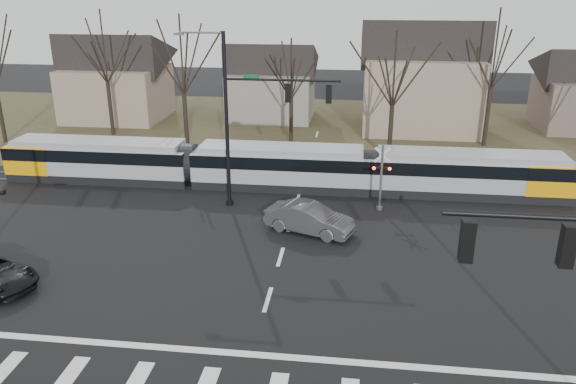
# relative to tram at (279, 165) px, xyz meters

# --- Properties ---
(ground) EXTENTS (140.00, 140.00, 0.00)m
(ground) POSITION_rel_tram_xyz_m (1.48, -16.00, -1.52)
(ground) COLOR black
(grass_verge) EXTENTS (140.00, 28.00, 0.01)m
(grass_verge) POSITION_rel_tram_xyz_m (1.48, 16.00, -1.51)
(grass_verge) COLOR #38331E
(grass_verge) RESTS_ON ground
(stop_line) EXTENTS (28.00, 0.35, 0.01)m
(stop_line) POSITION_rel_tram_xyz_m (1.48, -17.80, -1.51)
(stop_line) COLOR silver
(stop_line) RESTS_ON ground
(lane_dashes) EXTENTS (0.18, 30.00, 0.01)m
(lane_dashes) POSITION_rel_tram_xyz_m (1.48, -0.00, -1.51)
(lane_dashes) COLOR silver
(lane_dashes) RESTS_ON ground
(rail_pair) EXTENTS (90.00, 1.52, 0.06)m
(rail_pair) POSITION_rel_tram_xyz_m (1.48, -0.20, -1.49)
(rail_pair) COLOR #59595E
(rail_pair) RESTS_ON ground
(tram) EXTENTS (36.72, 2.73, 2.78)m
(tram) POSITION_rel_tram_xyz_m (0.00, 0.00, 0.00)
(tram) COLOR gray
(tram) RESTS_ON ground
(sedan) EXTENTS (4.76, 5.87, 1.58)m
(sedan) POSITION_rel_tram_xyz_m (2.62, -6.88, -0.73)
(sedan) COLOR #3E3E44
(sedan) RESTS_ON ground
(signal_pole_far) EXTENTS (9.28, 0.44, 10.20)m
(signal_pole_far) POSITION_rel_tram_xyz_m (-0.93, -3.50, 4.18)
(signal_pole_far) COLOR black
(signal_pole_far) RESTS_ON ground
(rail_crossing_signal) EXTENTS (1.08, 0.36, 4.00)m
(rail_crossing_signal) POSITION_rel_tram_xyz_m (6.48, -3.21, 0.37)
(rail_crossing_signal) COLOR #59595B
(rail_crossing_signal) RESTS_ON ground
(tree_row) EXTENTS (59.20, 7.20, 10.00)m
(tree_row) POSITION_rel_tram_xyz_m (3.48, 10.00, 3.48)
(tree_row) COLOR black
(tree_row) RESTS_ON ground
(house_a) EXTENTS (9.72, 8.64, 8.60)m
(house_a) POSITION_rel_tram_xyz_m (-18.52, 18.00, 2.95)
(house_a) COLOR gray
(house_a) RESTS_ON ground
(house_b) EXTENTS (8.64, 7.56, 7.65)m
(house_b) POSITION_rel_tram_xyz_m (-3.52, 20.00, 2.45)
(house_b) COLOR slate
(house_b) RESTS_ON ground
(house_c) EXTENTS (10.80, 8.64, 10.10)m
(house_c) POSITION_rel_tram_xyz_m (10.48, 17.00, 3.72)
(house_c) COLOR gray
(house_c) RESTS_ON ground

